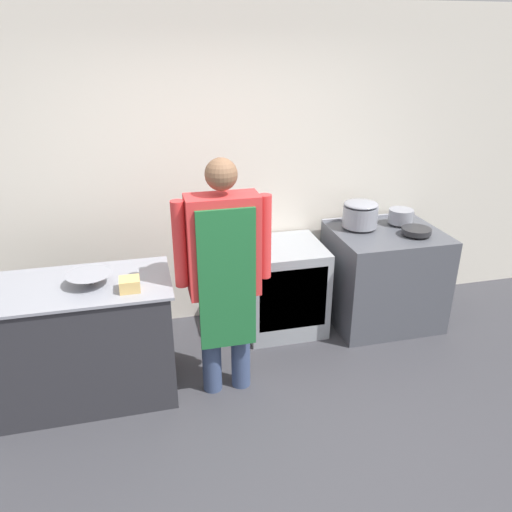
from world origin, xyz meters
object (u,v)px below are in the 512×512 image
(person_cook, at_px, (224,267))
(mixing_bowl, at_px, (89,279))
(saute_pan, at_px, (416,231))
(fridge_unit, at_px, (282,287))
(sauce_pot, at_px, (401,216))
(stove, at_px, (383,276))
(plastic_tub, at_px, (130,284))
(stock_pot, at_px, (360,214))

(person_cook, distance_m, mixing_bowl, 0.90)
(person_cook, xyz_separation_m, saute_pan, (1.75, 0.51, -0.08))
(mixing_bowl, xyz_separation_m, saute_pan, (2.64, 0.36, -0.02))
(fridge_unit, bearing_deg, sauce_pot, 2.23)
(fridge_unit, distance_m, person_cook, 1.16)
(stove, bearing_deg, fridge_unit, 173.97)
(sauce_pot, bearing_deg, person_cook, -155.71)
(fridge_unit, relative_size, mixing_bowl, 2.60)
(fridge_unit, distance_m, plastic_tub, 1.57)
(plastic_tub, distance_m, stock_pot, 2.14)
(plastic_tub, relative_size, stock_pot, 0.43)
(stove, height_order, fridge_unit, stove)
(sauce_pot, bearing_deg, stock_pot, -180.00)
(person_cook, relative_size, sauce_pot, 8.02)
(plastic_tub, bearing_deg, fridge_unit, 30.27)
(stove, relative_size, person_cook, 0.54)
(mixing_bowl, height_order, sauce_pot, sauce_pot)
(stove, height_order, plastic_tub, plastic_tub)
(fridge_unit, xyz_separation_m, saute_pan, (1.11, -0.24, 0.52))
(saute_pan, bearing_deg, stove, 143.49)
(sauce_pot, bearing_deg, stove, -143.02)
(plastic_tub, xyz_separation_m, saute_pan, (2.38, 0.51, -0.02))
(plastic_tub, bearing_deg, sauce_pot, 18.27)
(stove, height_order, sauce_pot, sauce_pot)
(mixing_bowl, height_order, stock_pot, stock_pot)
(stock_pot, xyz_separation_m, sauce_pot, (0.40, 0.00, -0.05))
(mixing_bowl, bearing_deg, person_cook, -9.67)
(fridge_unit, xyz_separation_m, plastic_tub, (-1.27, -0.74, 0.54))
(saute_pan, relative_size, sauce_pot, 1.15)
(stove, relative_size, mixing_bowl, 3.08)
(stock_pot, bearing_deg, stove, -33.80)
(stove, relative_size, fridge_unit, 1.19)
(plastic_tub, bearing_deg, stove, 16.39)
(person_cook, distance_m, sauce_pot, 1.92)
(person_cook, distance_m, stock_pot, 1.57)
(person_cook, height_order, mixing_bowl, person_cook)
(mixing_bowl, distance_m, stock_pot, 2.34)
(plastic_tub, relative_size, sauce_pot, 0.61)
(mixing_bowl, height_order, saute_pan, mixing_bowl)
(stock_pot, bearing_deg, mixing_bowl, -164.09)
(mixing_bowl, bearing_deg, sauce_pot, 13.62)
(plastic_tub, bearing_deg, saute_pan, 12.03)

